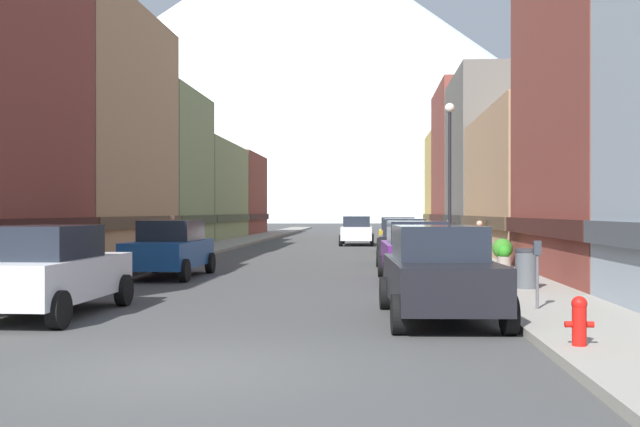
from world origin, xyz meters
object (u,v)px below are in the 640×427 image
object	(u,v)px
car_right_2	(405,241)
parking_meter_near	(537,265)
car_right_0	(439,272)
car_right_1	(416,251)
car_left_1	(170,248)
pedestrian_0	(449,236)
pedestrian_2	(172,236)
car_left_0	(48,270)
potted_plant_1	(504,256)
pedestrian_1	(479,245)
car_driving_0	(357,231)
fire_hydrant_near	(579,319)
car_right_3	(397,235)
trash_bin_right	(527,268)
streetlamp_right	(450,159)
potted_plant_0	(503,250)

from	to	relation	value
car_right_2	parking_meter_near	distance (m)	14.73
car_right_0	car_right_1	world-z (taller)	same
car_right_1	car_left_1	bearing A→B (deg)	170.59
pedestrian_0	pedestrian_2	size ratio (longest dim) A/B	0.88
car_left_1	parking_meter_near	size ratio (longest dim) A/B	3.33
car_left_0	potted_plant_1	world-z (taller)	car_left_0
car_left_1	pedestrian_1	xyz separation A→B (m)	(10.05, 3.24, -0.02)
car_driving_0	fire_hydrant_near	world-z (taller)	car_driving_0
car_right_2	pedestrian_1	world-z (taller)	car_right_2
parking_meter_near	car_right_3	bearing A→B (deg)	94.81
trash_bin_right	pedestrian_0	distance (m)	17.77
pedestrian_2	pedestrian_1	bearing A→B (deg)	-26.19
car_right_0	car_driving_0	xyz separation A→B (m)	(-2.20, 31.97, 0.00)
trash_bin_right	car_right_1	bearing A→B (deg)	130.10
car_driving_0	trash_bin_right	size ratio (longest dim) A/B	4.49
car_right_1	car_driving_0	xyz separation A→B (m)	(-2.20, 24.30, 0.00)
car_left_0	pedestrian_2	size ratio (longest dim) A/B	2.52
car_left_1	pedestrian_1	bearing A→B (deg)	17.86
parking_meter_near	pedestrian_2	world-z (taller)	pedestrian_2
car_driving_0	car_right_0	bearing A→B (deg)	-86.07
car_right_2	car_driving_0	distance (m)	16.87
parking_meter_near	streetlamp_right	xyz separation A→B (m)	(-0.40, 12.77, 2.97)
car_right_1	car_driving_0	size ratio (longest dim) A/B	1.01
car_right_2	car_right_3	distance (m)	8.56
car_right_1	car_right_3	distance (m)	16.14
pedestrian_0	potted_plant_0	bearing A→B (deg)	-85.91
car_left_0	car_driving_0	world-z (taller)	same
car_right_3	car_driving_0	distance (m)	8.45
car_driving_0	fire_hydrant_near	xyz separation A→B (m)	(3.85, -35.45, -0.37)
car_right_2	streetlamp_right	bearing A→B (deg)	-49.67
car_right_1	car_driving_0	bearing A→B (deg)	95.18
car_right_0	fire_hydrant_near	xyz separation A→B (m)	(1.65, -3.48, -0.37)
car_left_0	pedestrian_1	xyz separation A→B (m)	(10.05, 12.16, -0.02)
parking_meter_near	pedestrian_0	distance (m)	21.78
car_left_1	car_right_0	bearing A→B (deg)	-49.60
car_right_3	pedestrian_2	bearing A→B (deg)	-151.33
fire_hydrant_near	car_left_0	bearing A→B (deg)	159.37
parking_meter_near	potted_plant_1	bearing A→B (deg)	83.48
car_right_2	car_driving_0	world-z (taller)	same
car_right_2	car_right_1	bearing A→B (deg)	-89.96
trash_bin_right	car_left_1	bearing A→B (deg)	157.11
car_left_1	parking_meter_near	bearing A→B (deg)	-40.95
car_driving_0	potted_plant_0	world-z (taller)	car_driving_0
parking_meter_near	streetlamp_right	bearing A→B (deg)	91.79
car_right_2	car_right_3	world-z (taller)	same
car_left_1	pedestrian_0	bearing A→B (deg)	53.31
car_right_0	pedestrian_2	size ratio (longest dim) A/B	2.55
trash_bin_right	pedestrian_1	world-z (taller)	pedestrian_1
potted_plant_1	car_right_3	bearing A→B (deg)	104.67
car_right_3	pedestrian_0	xyz separation A→B (m)	(2.45, -1.40, -0.04)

